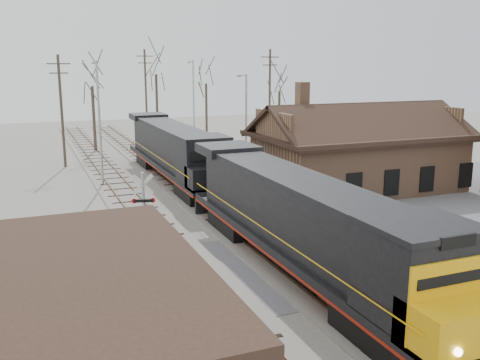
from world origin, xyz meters
name	(u,v)px	position (x,y,z in m)	size (l,w,h in m)	color
ground	(286,265)	(0.00, 0.00, 0.00)	(140.00, 140.00, 0.00)	gray
road	(286,265)	(0.00, 0.00, 0.01)	(60.00, 9.00, 0.03)	#59595E
track_main	(192,193)	(0.00, 15.00, 0.07)	(3.40, 90.00, 0.24)	gray
track_siding	(129,199)	(-4.50, 15.00, 0.07)	(3.40, 90.00, 0.24)	gray
depot	(358,157)	(11.99, 12.00, 2.41)	(15.20, 9.31, 7.90)	#9D6E51
locomotive_lead	(307,226)	(0.00, -1.83, 2.42)	(3.10, 20.77, 4.61)	black
locomotive_trailing	(175,152)	(0.00, 19.21, 2.42)	(3.10, 20.77, 4.36)	black
crossbuck_near	(434,258)	(3.72, -5.41, 1.73)	(1.03, 0.30, 3.63)	#A5A8AD
crossbuck_far	(144,215)	(-5.67, 4.34, 1.90)	(1.14, 0.36, 4.04)	#A5A8AD
streetlight_a	(99,117)	(-5.55, 20.26, 5.25)	(0.25, 2.04, 9.42)	#A5A8AD
streetlight_b	(245,118)	(6.65, 20.94, 4.69)	(0.25, 2.04, 8.33)	#A5A8AD
streetlight_c	(193,99)	(6.95, 36.85, 5.29)	(0.25, 2.04, 9.50)	#A5A8AD
utility_pole_a	(61,109)	(-7.62, 29.26, 5.21)	(2.00, 0.24, 9.97)	#382D23
utility_pole_b	(146,93)	(3.12, 43.72, 5.66)	(2.00, 0.24, 10.86)	#382D23
utility_pole_c	(270,99)	(13.31, 30.34, 5.55)	(2.00, 0.24, 10.64)	#382D23
tree_b	(91,75)	(-3.94, 37.10, 8.01)	(4.59, 4.59, 11.25)	#382D23
tree_c	(156,63)	(4.73, 45.00, 9.21)	(5.28, 5.28, 12.93)	#382D23
tree_d	(206,75)	(10.91, 44.14, 7.82)	(4.48, 4.48, 10.98)	#382D23
tree_e	(280,83)	(18.48, 38.55, 6.85)	(3.93, 3.93, 9.63)	#382D23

